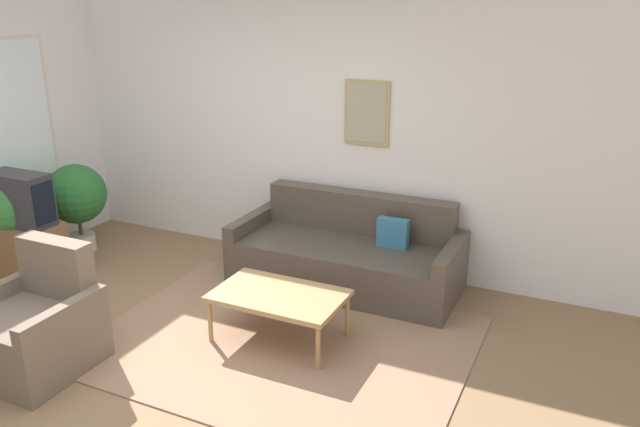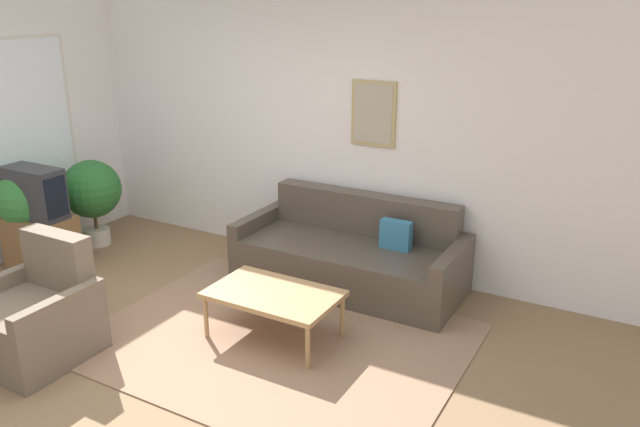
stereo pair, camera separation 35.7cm
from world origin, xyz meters
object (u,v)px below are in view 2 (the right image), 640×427
at_px(coffee_table, 274,296).
at_px(armchair, 35,319).
at_px(potted_plant_tall, 32,201).
at_px(tv, 34,193).
at_px(couch, 351,256).

xyz_separation_m(coffee_table, armchair, (-1.41, -1.07, -0.06)).
bearing_deg(potted_plant_tall, tv, -25.59).
bearing_deg(tv, potted_plant_tall, 154.41).
distance_m(coffee_table, potted_plant_tall, 2.89).
bearing_deg(potted_plant_tall, couch, 20.40).
height_order(tv, potted_plant_tall, tv).
height_order(couch, armchair, armchair).
bearing_deg(tv, armchair, -39.33).
xyz_separation_m(couch, armchair, (-1.49, -2.25, 0.02)).
relative_size(armchair, potted_plant_tall, 0.88).
distance_m(coffee_table, armchair, 1.77).
bearing_deg(couch, potted_plant_tall, -159.60).
xyz_separation_m(tv, potted_plant_tall, (-0.16, 0.08, -0.13)).
xyz_separation_m(couch, potted_plant_tall, (-2.96, -1.10, 0.39)).
distance_m(couch, armchair, 2.70).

